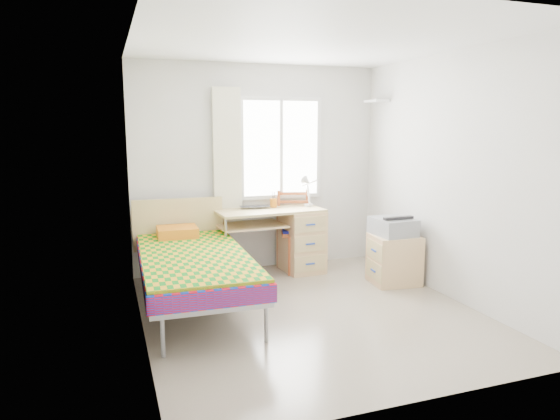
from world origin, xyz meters
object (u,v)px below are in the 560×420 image
at_px(bed, 193,261).
at_px(chair, 298,226).
at_px(desk, 296,237).
at_px(printer, 393,226).
at_px(cabinet, 394,259).

distance_m(bed, chair, 1.75).
relative_size(desk, printer, 2.73).
bearing_deg(bed, chair, 32.66).
relative_size(cabinet, printer, 1.19).
xyz_separation_m(desk, printer, (0.90, -0.82, 0.24)).
bearing_deg(printer, cabinet, -81.21).
bearing_deg(cabinet, chair, 139.19).
bearing_deg(desk, printer, -45.86).
bearing_deg(printer, bed, 178.93).
height_order(desk, printer, desk).
bearing_deg(chair, printer, -30.25).
bearing_deg(bed, printer, 1.87).
distance_m(chair, cabinet, 1.29).
height_order(cabinet, printer, printer).
relative_size(desk, cabinet, 2.30).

